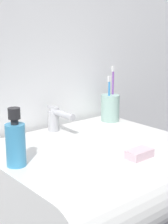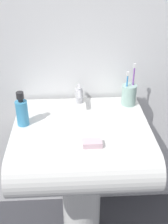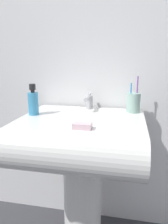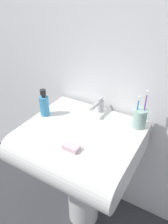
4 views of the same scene
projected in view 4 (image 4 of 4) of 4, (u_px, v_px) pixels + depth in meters
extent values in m
plane|color=#38383D|center=(84.00, 214.00, 1.54)|extent=(6.00, 6.00, 0.00)
cube|color=white|center=(111.00, 29.00, 1.11)|extent=(5.00, 0.05, 2.40)
cylinder|color=white|center=(84.00, 187.00, 1.39)|extent=(0.20, 0.20, 0.58)
cube|color=white|center=(84.00, 140.00, 1.19)|extent=(0.60, 0.47, 0.17)
cylinder|color=white|center=(58.00, 168.00, 1.02)|extent=(0.60, 0.17, 0.17)
cylinder|color=#B7B7BC|center=(100.00, 106.00, 1.27)|extent=(0.04, 0.04, 0.07)
cylinder|color=#B7B7BC|center=(95.00, 105.00, 1.21)|extent=(0.02, 0.11, 0.02)
cube|color=#B7B7BC|center=(100.00, 99.00, 1.24)|extent=(0.01, 0.06, 0.01)
cylinder|color=#99BFB2|center=(140.00, 118.00, 1.13)|extent=(0.07, 0.07, 0.10)
cylinder|color=#338CD8|center=(137.00, 112.00, 1.11)|extent=(0.01, 0.01, 0.14)
cube|color=white|center=(139.00, 98.00, 1.07)|extent=(0.01, 0.01, 0.02)
cylinder|color=purple|center=(144.00, 110.00, 1.10)|extent=(0.01, 0.01, 0.18)
cube|color=white|center=(147.00, 93.00, 1.04)|extent=(0.01, 0.01, 0.02)
cylinder|color=#3F99CC|center=(44.00, 106.00, 1.22)|extent=(0.05, 0.05, 0.11)
cylinder|color=#262628|center=(43.00, 96.00, 1.19)|extent=(0.02, 0.02, 0.01)
cylinder|color=#262628|center=(43.00, 92.00, 1.18)|extent=(0.03, 0.03, 0.03)
cube|color=silver|center=(71.00, 147.00, 0.99)|extent=(0.08, 0.04, 0.02)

